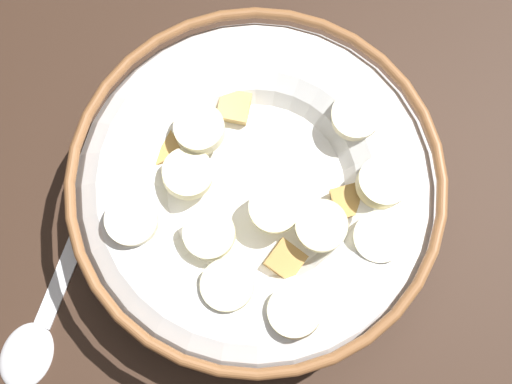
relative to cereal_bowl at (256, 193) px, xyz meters
The scene contains 3 objects.
ground_plane 3.98cm from the cereal_bowl, ahead, with size 93.49×93.49×2.00cm, color #332116.
cereal_bowl is the anchor object (origin of this frame).
spoon 14.43cm from the cereal_bowl, 86.65° to the left, with size 9.27×11.40×0.80cm.
Camera 1 is at (-7.80, 5.29, 40.63)cm, focal length 49.63 mm.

